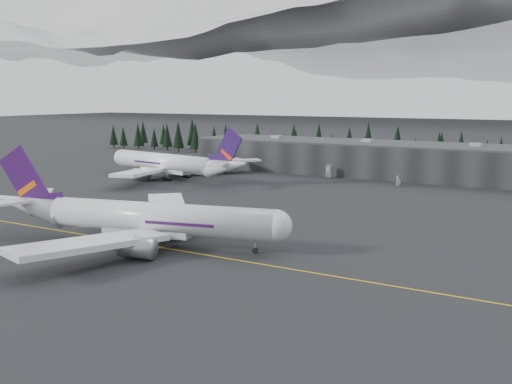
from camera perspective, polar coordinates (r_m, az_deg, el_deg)
The scene contains 8 objects.
ground at distance 113.43m, azimuth -5.05°, elevation -5.96°, with size 1400.00×1400.00×0.00m, color black.
taxiline at distance 111.86m, azimuth -5.64°, elevation -6.19°, with size 400.00×0.40×0.02m, color gold.
terminal at distance 224.80m, azimuth 13.43°, elevation 3.20°, with size 160.00×30.00×12.60m.
treeline at distance 260.24m, azimuth 15.76°, elevation 4.21°, with size 360.00×20.00×15.00m, color black.
jet_main at distance 120.27m, azimuth -11.99°, elevation -2.49°, with size 66.50×60.69×19.86m.
jet_parked at distance 211.96m, azimuth -8.20°, elevation 2.83°, with size 68.29×62.55×20.21m.
gse_vehicle_a at distance 214.71m, azimuth 7.33°, elevation 1.60°, with size 2.40×5.20×1.44m, color silver.
gse_vehicle_b at distance 198.42m, azimuth 14.05°, elevation 0.71°, with size 1.53×3.80×1.29m, color silver.
Camera 1 is at (62.66, -89.54, 30.37)m, focal length 40.00 mm.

